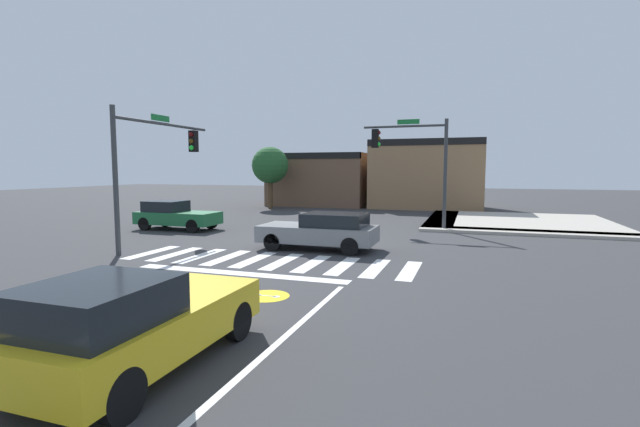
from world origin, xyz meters
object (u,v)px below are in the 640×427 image
object	(u,v)px
traffic_signal_northeast	(414,154)
roadside_tree	(270,166)
car_green	(175,215)
car_gray	(322,230)
car_yellow	(135,322)
traffic_signal_southwest	(156,153)

from	to	relation	value
traffic_signal_northeast	roadside_tree	world-z (taller)	traffic_signal_northeast
car_green	roadside_tree	world-z (taller)	roadside_tree
roadside_tree	traffic_signal_northeast	bearing A→B (deg)	-36.50
car_gray	car_green	bearing A→B (deg)	-19.20
car_gray	roadside_tree	bearing A→B (deg)	-58.96
traffic_signal_northeast	car_green	size ratio (longest dim) A/B	1.34
traffic_signal_northeast	car_yellow	bearing A→B (deg)	83.94
car_green	roadside_tree	distance (m)	13.05
traffic_signal_northeast	car_gray	xyz separation A→B (m)	(-2.54, -6.94, -3.13)
car_green	traffic_signal_northeast	bearing A→B (deg)	18.27
traffic_signal_southwest	car_green	world-z (taller)	traffic_signal_southwest
car_gray	car_yellow	bearing A→B (deg)	93.39
car_yellow	roadside_tree	xyz separation A→B (m)	(-10.21, 26.80, 2.59)
car_gray	car_yellow	size ratio (longest dim) A/B	1.06
traffic_signal_northeast	traffic_signal_southwest	world-z (taller)	traffic_signal_northeast
traffic_signal_southwest	car_green	xyz separation A→B (m)	(-2.41, 4.34, -3.00)
car_gray	roadside_tree	distance (m)	18.74
traffic_signal_southwest	car_gray	xyz separation A→B (m)	(6.58, 1.21, -2.99)
car_green	roadside_tree	size ratio (longest dim) A/B	0.86
traffic_signal_southwest	roadside_tree	size ratio (longest dim) A/B	1.20
car_yellow	car_gray	bearing A→B (deg)	3.39
traffic_signal_southwest	car_gray	bearing A→B (deg)	-79.57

